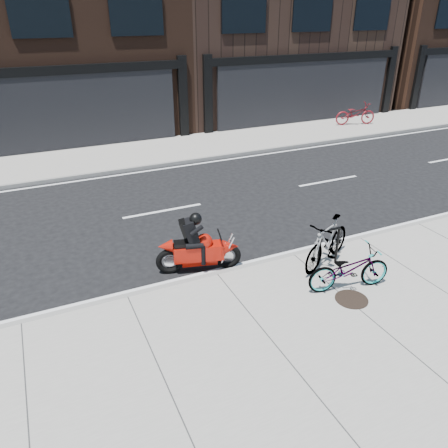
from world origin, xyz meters
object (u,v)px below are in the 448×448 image
manhole_cover (352,299)px  bicycle_front (349,269)px  bicycle_rear (327,242)px  bike_rack (329,243)px  motorcycle (202,247)px  bicycle_far (355,114)px

manhole_cover → bicycle_front: bearing=65.3°
bicycle_rear → manhole_cover: size_ratio=2.80×
bike_rack → motorcycle: (-2.63, 1.11, -0.06)m
bike_rack → bicycle_rear: bicycle_rear is taller
bike_rack → bicycle_far: bearing=47.8°
bicycle_far → manhole_cover: 15.37m
bike_rack → bicycle_rear: (-0.05, 0.01, 0.03)m
bicycle_front → motorcycle: motorcycle is taller
bicycle_far → manhole_cover: (-9.85, -11.79, -0.53)m
bike_rack → bicycle_rear: bearing=171.5°
bicycle_front → bicycle_rear: size_ratio=0.96×
bicycle_front → manhole_cover: 0.62m
bicycle_front → bicycle_far: bearing=-29.2°
motorcycle → bike_rack: bearing=-7.8°
bike_rack → bicycle_far: size_ratio=0.44×
motorcycle → bicycle_far: motorcycle is taller
bicycle_rear → motorcycle: bearing=-137.9°
bike_rack → motorcycle: bearing=157.1°
bike_rack → manhole_cover: bearing=-106.6°
bicycle_front → bicycle_rear: bearing=0.4°
bike_rack → bicycle_front: 1.03m
motorcycle → manhole_cover: (2.22, -2.48, -0.45)m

